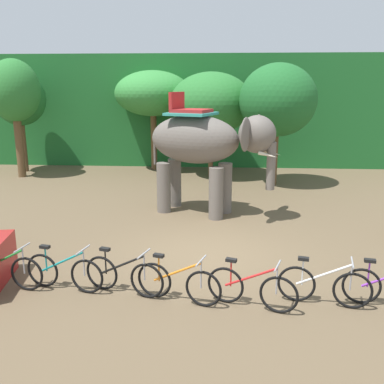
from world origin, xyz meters
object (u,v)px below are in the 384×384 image
tree_center_left (153,94)px  bike_teal (64,272)px  tree_right (14,92)px  tree_far_left (278,100)px  bike_black (124,275)px  bike_red (251,288)px  bike_white (324,286)px  tree_left (20,99)px  bike_green (4,270)px  elephant (204,145)px  bike_orange (178,283)px  tree_far_right (211,103)px

tree_center_left → bike_teal: (0.12, -12.61, -3.19)m
tree_right → tree_far_left: size_ratio=1.05×
tree_right → bike_black: (6.96, -10.54, -3.32)m
tree_far_left → bike_teal: 11.38m
bike_red → bike_white: bearing=8.1°
bike_white → bike_black: bearing=177.1°
tree_left → tree_center_left: bearing=8.7°
bike_green → elephant: bearing=55.1°
tree_center_left → bike_orange: 13.54m
tree_center_left → tree_left: bearing=-171.3°
tree_left → bike_green: size_ratio=2.71×
elephant → tree_center_left: bearing=110.6°
bike_green → bike_red: size_ratio=1.04×
elephant → bike_teal: elephant is taller
bike_white → tree_center_left: bearing=111.8°
bike_black → bike_white: 3.81m
tree_right → tree_far_left: tree_right is taller
bike_black → tree_center_left: bearing=96.0°
tree_right → tree_far_left: bearing=-4.4°
bike_teal → elephant: bearing=64.7°
tree_far_left → bike_teal: size_ratio=2.87×
bike_black → tree_left: bearing=121.9°
bike_green → bike_white: bearing=-2.5°
tree_right → bike_black: 13.06m
bike_teal → bike_orange: bearing=-8.1°
bike_teal → bike_white: bearing=-3.0°
tree_far_right → bike_red: 11.97m
bike_orange → bike_black: bearing=167.1°
bike_black → bike_white: bearing=-2.9°
tree_left → tree_far_left: (11.39, -2.07, 0.04)m
tree_left → bike_red: (9.78, -12.15, -2.97)m
tree_center_left → bike_red: size_ratio=2.84×
tree_left → bike_white: bearing=-47.1°
bike_teal → bike_white: size_ratio=1.00×
tree_right → bike_black: bearing=-56.6°
tree_far_right → bike_red: size_ratio=2.77×
bike_teal → tree_left: bearing=117.6°
elephant → bike_red: elephant is taller
tree_center_left → bike_white: (5.14, -12.87, -3.19)m
tree_center_left → bike_white: bearing=-68.2°
tree_center_left → bike_teal: 13.00m
bike_orange → bike_red: same height
tree_center_left → bike_green: 13.05m
tree_far_right → bike_black: bearing=-97.3°
bike_black → bike_red: (2.45, -0.38, 0.00)m
tree_left → bike_white: (11.13, -11.95, -2.97)m
bike_teal → bike_white: (5.02, -0.27, 0.00)m
elephant → bike_white: bearing=-66.8°
tree_right → tree_center_left: 6.02m
tree_far_right → bike_black: (-1.43, -11.20, -2.82)m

